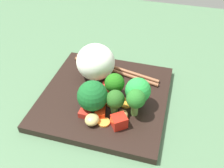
{
  "coord_description": "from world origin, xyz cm",
  "views": [
    {
      "loc": [
        11.98,
        -38.06,
        38.5
      ],
      "look_at": [
        1.23,
        1.35,
        3.56
      ],
      "focal_mm": 41.03,
      "sensor_mm": 36.0,
      "label": 1
    }
  ],
  "objects_px": {
    "square_plate": "(105,97)",
    "rice_mound": "(96,62)",
    "chopstick_pair": "(114,69)",
    "broccoli_floret_3": "(138,91)",
    "carrot_slice_3": "(101,102)"
  },
  "relations": [
    {
      "from": "broccoli_floret_3",
      "to": "rice_mound",
      "type": "bearing_deg",
      "value": 148.26
    },
    {
      "from": "broccoli_floret_3",
      "to": "carrot_slice_3",
      "type": "xyz_separation_m",
      "value": [
        -0.07,
        -0.01,
        -0.04
      ]
    },
    {
      "from": "square_plate",
      "to": "chopstick_pair",
      "type": "relative_size",
      "value": 1.2
    },
    {
      "from": "carrot_slice_3",
      "to": "chopstick_pair",
      "type": "relative_size",
      "value": 0.12
    },
    {
      "from": "broccoli_floret_3",
      "to": "carrot_slice_3",
      "type": "height_order",
      "value": "broccoli_floret_3"
    },
    {
      "from": "carrot_slice_3",
      "to": "chopstick_pair",
      "type": "bearing_deg",
      "value": 91.05
    },
    {
      "from": "broccoli_floret_3",
      "to": "square_plate",
      "type": "bearing_deg",
      "value": 169.47
    },
    {
      "from": "broccoli_floret_3",
      "to": "chopstick_pair",
      "type": "xyz_separation_m",
      "value": [
        -0.07,
        0.1,
        -0.03
      ]
    },
    {
      "from": "rice_mound",
      "to": "broccoli_floret_3",
      "type": "relative_size",
      "value": 1.32
    },
    {
      "from": "rice_mound",
      "to": "chopstick_pair",
      "type": "bearing_deg",
      "value": 43.03
    },
    {
      "from": "chopstick_pair",
      "to": "carrot_slice_3",
      "type": "bearing_deg",
      "value": 103.99
    },
    {
      "from": "square_plate",
      "to": "broccoli_floret_3",
      "type": "height_order",
      "value": "broccoli_floret_3"
    },
    {
      "from": "broccoli_floret_3",
      "to": "chopstick_pair",
      "type": "height_order",
      "value": "broccoli_floret_3"
    },
    {
      "from": "carrot_slice_3",
      "to": "chopstick_pair",
      "type": "height_order",
      "value": "chopstick_pair"
    },
    {
      "from": "square_plate",
      "to": "rice_mound",
      "type": "relative_size",
      "value": 3.03
    }
  ]
}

